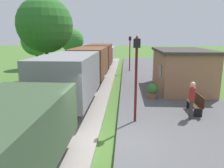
{
  "coord_description": "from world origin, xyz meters",
  "views": [
    {
      "loc": [
        0.5,
        -6.78,
        3.93
      ],
      "look_at": [
        -0.19,
        4.37,
        1.41
      ],
      "focal_mm": 34.36,
      "sensor_mm": 36.0,
      "label": 1
    }
  ],
  "objects_px": {
    "potted_planter": "(152,91)",
    "freight_train": "(90,65)",
    "person_waiting": "(192,99)",
    "lamp_post_far": "(130,47)",
    "lamp_post_near": "(136,64)",
    "station_hut": "(181,69)",
    "tree_field_distant": "(72,40)",
    "bench_near_hut": "(196,103)",
    "tree_trackside_far": "(45,25)",
    "tree_field_left": "(36,41)",
    "bench_down_platform": "(162,70)"
  },
  "relations": [
    {
      "from": "lamp_post_near",
      "to": "tree_trackside_far",
      "type": "height_order",
      "value": "tree_trackside_far"
    },
    {
      "from": "station_hut",
      "to": "tree_field_distant",
      "type": "xyz_separation_m",
      "value": [
        -11.8,
        16.6,
        1.65
      ]
    },
    {
      "from": "person_waiting",
      "to": "tree_field_distant",
      "type": "xyz_separation_m",
      "value": [
        -10.89,
        22.31,
        2.12
      ]
    },
    {
      "from": "tree_field_left",
      "to": "lamp_post_far",
      "type": "bearing_deg",
      "value": -13.26
    },
    {
      "from": "tree_trackside_far",
      "to": "bench_near_hut",
      "type": "bearing_deg",
      "value": -37.5
    },
    {
      "from": "lamp_post_near",
      "to": "tree_field_distant",
      "type": "bearing_deg",
      "value": 110.17
    },
    {
      "from": "freight_train",
      "to": "lamp_post_near",
      "type": "xyz_separation_m",
      "value": [
        3.36,
        -8.45,
        1.22
      ]
    },
    {
      "from": "lamp_post_near",
      "to": "station_hut",
      "type": "bearing_deg",
      "value": 60.83
    },
    {
      "from": "potted_planter",
      "to": "lamp_post_near",
      "type": "distance_m",
      "value": 4.33
    },
    {
      "from": "station_hut",
      "to": "person_waiting",
      "type": "xyz_separation_m",
      "value": [
        -0.91,
        -5.71,
        -0.47
      ]
    },
    {
      "from": "bench_near_hut",
      "to": "tree_trackside_far",
      "type": "bearing_deg",
      "value": 142.5
    },
    {
      "from": "station_hut",
      "to": "tree_field_distant",
      "type": "bearing_deg",
      "value": 125.4
    },
    {
      "from": "station_hut",
      "to": "tree_field_distant",
      "type": "height_order",
      "value": "tree_field_distant"
    },
    {
      "from": "freight_train",
      "to": "lamp_post_near",
      "type": "distance_m",
      "value": 9.18
    },
    {
      "from": "person_waiting",
      "to": "tree_field_left",
      "type": "xyz_separation_m",
      "value": [
        -13.68,
        16.07,
        2.09
      ]
    },
    {
      "from": "station_hut",
      "to": "lamp_post_near",
      "type": "xyz_separation_m",
      "value": [
        -3.44,
        -6.16,
        1.15
      ]
    },
    {
      "from": "tree_trackside_far",
      "to": "lamp_post_far",
      "type": "bearing_deg",
      "value": 33.93
    },
    {
      "from": "station_hut",
      "to": "potted_planter",
      "type": "xyz_separation_m",
      "value": [
        -2.26,
        -2.55,
        -0.93
      ]
    },
    {
      "from": "tree_field_left",
      "to": "potted_planter",
      "type": "bearing_deg",
      "value": -46.28
    },
    {
      "from": "person_waiting",
      "to": "tree_field_left",
      "type": "bearing_deg",
      "value": -29.4
    },
    {
      "from": "bench_near_hut",
      "to": "lamp_post_near",
      "type": "distance_m",
      "value": 3.88
    },
    {
      "from": "bench_down_platform",
      "to": "tree_field_distant",
      "type": "bearing_deg",
      "value": 135.03
    },
    {
      "from": "tree_field_left",
      "to": "tree_trackside_far",
      "type": "bearing_deg",
      "value": -61.68
    },
    {
      "from": "tree_field_left",
      "to": "tree_field_distant",
      "type": "distance_m",
      "value": 6.84
    },
    {
      "from": "person_waiting",
      "to": "potted_planter",
      "type": "relative_size",
      "value": 1.87
    },
    {
      "from": "person_waiting",
      "to": "potted_planter",
      "type": "height_order",
      "value": "person_waiting"
    },
    {
      "from": "potted_planter",
      "to": "tree_field_distant",
      "type": "xyz_separation_m",
      "value": [
        -9.54,
        19.15,
        2.58
      ]
    },
    {
      "from": "freight_train",
      "to": "bench_near_hut",
      "type": "bearing_deg",
      "value": -48.36
    },
    {
      "from": "lamp_post_far",
      "to": "tree_trackside_far",
      "type": "relative_size",
      "value": 0.52
    },
    {
      "from": "lamp_post_far",
      "to": "freight_train",
      "type": "bearing_deg",
      "value": -121.71
    },
    {
      "from": "potted_planter",
      "to": "freight_train",
      "type": "bearing_deg",
      "value": 133.22
    },
    {
      "from": "person_waiting",
      "to": "lamp_post_far",
      "type": "distance_m",
      "value": 13.77
    },
    {
      "from": "tree_field_distant",
      "to": "tree_field_left",
      "type": "bearing_deg",
      "value": -114.13
    },
    {
      "from": "station_hut",
      "to": "bench_near_hut",
      "type": "xyz_separation_m",
      "value": [
        -0.43,
        -4.87,
        -0.93
      ]
    },
    {
      "from": "station_hut",
      "to": "person_waiting",
      "type": "relative_size",
      "value": 3.39
    },
    {
      "from": "potted_planter",
      "to": "person_waiting",
      "type": "bearing_deg",
      "value": -67.01
    },
    {
      "from": "bench_down_platform",
      "to": "lamp_post_far",
      "type": "relative_size",
      "value": 0.41
    },
    {
      "from": "lamp_post_near",
      "to": "lamp_post_far",
      "type": "distance_m",
      "value": 13.89
    },
    {
      "from": "station_hut",
      "to": "lamp_post_far",
      "type": "bearing_deg",
      "value": 113.98
    },
    {
      "from": "lamp_post_near",
      "to": "tree_field_distant",
      "type": "height_order",
      "value": "tree_field_distant"
    },
    {
      "from": "freight_train",
      "to": "lamp_post_near",
      "type": "bearing_deg",
      "value": -68.31
    },
    {
      "from": "freight_train",
      "to": "lamp_post_near",
      "type": "height_order",
      "value": "lamp_post_near"
    },
    {
      "from": "station_hut",
      "to": "lamp_post_near",
      "type": "height_order",
      "value": "lamp_post_near"
    },
    {
      "from": "freight_train",
      "to": "tree_trackside_far",
      "type": "height_order",
      "value": "tree_trackside_far"
    },
    {
      "from": "tree_trackside_far",
      "to": "tree_field_left",
      "type": "distance_m",
      "value": 8.58
    },
    {
      "from": "station_hut",
      "to": "bench_near_hut",
      "type": "distance_m",
      "value": 4.98
    },
    {
      "from": "person_waiting",
      "to": "tree_field_distant",
      "type": "distance_m",
      "value": 24.91
    },
    {
      "from": "station_hut",
      "to": "tree_field_left",
      "type": "distance_m",
      "value": 17.97
    },
    {
      "from": "bench_down_platform",
      "to": "person_waiting",
      "type": "height_order",
      "value": "person_waiting"
    },
    {
      "from": "bench_near_hut",
      "to": "tree_field_left",
      "type": "distance_m",
      "value": 20.95
    }
  ]
}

